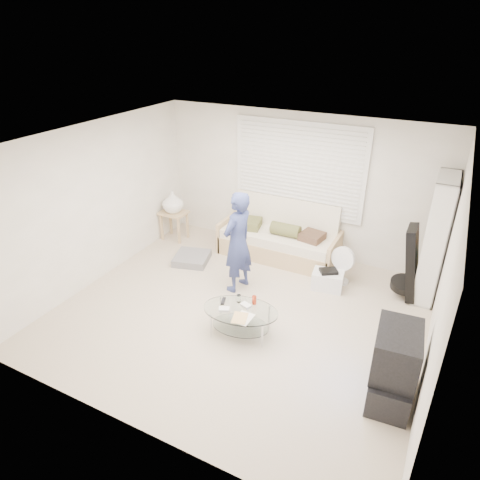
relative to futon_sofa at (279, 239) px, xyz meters
The scene contains 13 objects.
ground 1.91m from the futon_sofa, 85.28° to the right, with size 5.00×5.00×0.00m, color #BBA891.
room_shell 1.91m from the futon_sofa, 83.67° to the right, with size 5.02×4.52×2.51m.
window_blinds 1.27m from the futon_sofa, 64.60° to the left, with size 2.32×0.08×1.62m.
futon_sofa is the anchor object (origin of this frame).
grey_floor_pillow 1.59m from the futon_sofa, 144.67° to the right, with size 0.57×0.57×0.13m, color slate.
side_table 2.12m from the futon_sofa, behind, with size 0.49×0.40×0.98m.
bookshelf 2.56m from the futon_sofa, ahead, with size 0.30×0.80×1.91m.
guitar_case 2.27m from the futon_sofa, ahead, with size 0.42×0.43×1.15m.
floor_fan 1.29m from the futon_sofa, 16.84° to the right, with size 0.40×0.26×0.65m.
storage_bin 1.28m from the futon_sofa, 30.43° to the right, with size 0.52×0.40×0.33m.
tv_unit 3.42m from the futon_sofa, 46.51° to the right, with size 0.52×0.86×0.90m.
coffee_table 2.28m from the futon_sofa, 80.79° to the right, with size 1.11×0.82×0.50m.
standing_person 1.37m from the futon_sofa, 97.99° to the right, with size 0.59×0.39×1.61m, color navy.
Camera 1 is at (2.31, -4.50, 3.76)m, focal length 32.00 mm.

